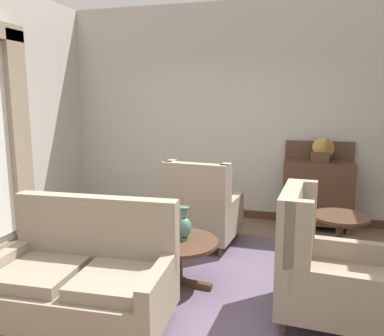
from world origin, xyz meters
name	(u,v)px	position (x,y,z in m)	size (l,w,h in m)	color
ground	(190,298)	(0.00, 0.00, 0.00)	(7.60, 7.60, 0.00)	brown
wall_back	(239,113)	(0.00, 2.70, 1.62)	(5.59, 0.08, 3.24)	#BCB7AD
baseboard_back	(237,213)	(0.00, 2.64, 0.06)	(5.43, 0.03, 0.12)	#4C3323
area_rug	(198,283)	(0.00, 0.30, 0.01)	(3.15, 3.15, 0.01)	#5B4C60
coffee_table	(178,249)	(-0.19, 0.22, 0.37)	(0.80, 0.80, 0.47)	#4C3323
porcelain_vase	(184,226)	(-0.13, 0.26, 0.61)	(0.15, 0.15, 0.34)	#4C7A66
settee	(83,278)	(-0.70, -0.66, 0.42)	(1.48, 0.87, 1.03)	gray
armchair_near_window	(202,212)	(-0.21, 1.29, 0.45)	(0.88, 0.93, 1.10)	gray
armchair_back_corner	(322,269)	(1.16, -0.04, 0.45)	(0.94, 0.88, 1.11)	gray
side_table	(339,240)	(1.35, 0.84, 0.41)	(0.57, 0.57, 0.67)	#4C3323
sideboard	(318,191)	(1.18, 2.40, 0.55)	(0.94, 0.43, 1.24)	#4C3323
gramophone	(324,146)	(1.23, 2.32, 1.20)	(0.36, 0.43, 0.48)	#4C3323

